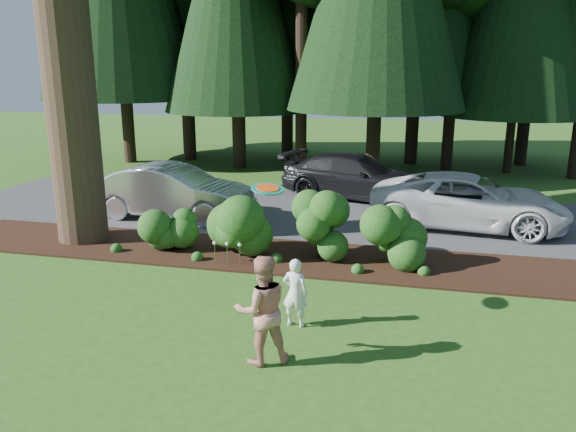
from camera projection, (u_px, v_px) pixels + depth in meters
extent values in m
plane|color=#2D5317|center=(201.00, 310.00, 10.48)|extent=(80.00, 80.00, 0.00)
cube|color=black|center=(251.00, 254.00, 13.53)|extent=(16.00, 2.50, 0.05)
cube|color=#38383A|center=(291.00, 211.00, 17.53)|extent=(22.00, 6.00, 0.03)
sphere|color=#174615|center=(172.00, 224.00, 13.76)|extent=(1.08, 1.08, 1.08)
cylinder|color=black|center=(173.00, 244.00, 13.89)|extent=(0.08, 0.08, 0.30)
sphere|color=#174615|center=(239.00, 220.00, 13.10)|extent=(1.35, 1.35, 1.35)
cylinder|color=black|center=(240.00, 251.00, 13.30)|extent=(0.08, 0.08, 0.30)
sphere|color=#174615|center=(317.00, 226.00, 13.01)|extent=(1.26, 1.26, 1.26)
cylinder|color=black|center=(317.00, 253.00, 13.19)|extent=(0.08, 0.08, 0.30)
sphere|color=#174615|center=(395.00, 238.00, 12.46)|extent=(1.17, 1.17, 1.17)
cylinder|color=black|center=(394.00, 262.00, 12.60)|extent=(0.08, 0.08, 0.30)
cylinder|color=#174615|center=(215.00, 254.00, 12.80)|extent=(0.01, 0.01, 0.50)
sphere|color=white|center=(215.00, 243.00, 12.73)|extent=(0.09, 0.09, 0.09)
cylinder|color=#174615|center=(227.00, 255.00, 12.74)|extent=(0.01, 0.01, 0.50)
sphere|color=white|center=(227.00, 244.00, 12.67)|extent=(0.09, 0.09, 0.09)
cylinder|color=#174615|center=(240.00, 256.00, 12.67)|extent=(0.01, 0.01, 0.50)
sphere|color=white|center=(240.00, 245.00, 12.60)|extent=(0.09, 0.09, 0.09)
cylinder|color=black|center=(112.00, 54.00, 24.47)|extent=(0.50, 0.50, 9.80)
cylinder|color=black|center=(170.00, 63.00, 24.48)|extent=(0.50, 0.50, 9.10)
cylinder|color=black|center=(239.00, 46.00, 24.11)|extent=(0.50, 0.50, 10.50)
cylinder|color=black|center=(300.00, 67.00, 22.26)|extent=(0.50, 0.50, 8.75)
cylinder|color=black|center=(379.00, 35.00, 22.22)|extent=(0.50, 0.50, 11.20)
cylinder|color=black|center=(455.00, 58.00, 22.73)|extent=(0.50, 0.50, 9.45)
cylinder|color=black|center=(529.00, 37.00, 20.58)|extent=(0.50, 0.50, 10.85)
cylinder|color=black|center=(185.00, 41.00, 28.19)|extent=(0.50, 0.50, 11.20)
cylinder|color=black|center=(289.00, 48.00, 26.60)|extent=(0.50, 0.50, 10.50)
cylinder|color=black|center=(420.00, 32.00, 26.03)|extent=(0.50, 0.50, 11.90)
cylinder|color=black|center=(535.00, 50.00, 24.69)|extent=(0.50, 0.50, 10.15)
imported|color=#B6B6BB|center=(173.00, 192.00, 16.57)|extent=(4.81, 1.85, 1.56)
imported|color=silver|center=(468.00, 201.00, 15.60)|extent=(5.55, 2.98, 1.48)
imported|color=black|center=(355.00, 176.00, 19.11)|extent=(5.46, 3.25, 1.48)
imported|color=white|center=(295.00, 293.00, 9.69)|extent=(0.48, 0.34, 1.24)
imported|color=red|center=(262.00, 310.00, 8.43)|extent=(1.04, 0.97, 1.72)
cylinder|color=#17836D|center=(268.00, 189.00, 9.47)|extent=(0.57, 0.56, 0.16)
cylinder|color=#F55514|center=(268.00, 188.00, 9.47)|extent=(0.40, 0.40, 0.11)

